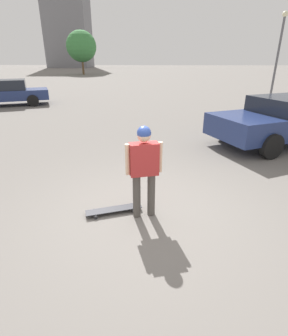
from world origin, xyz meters
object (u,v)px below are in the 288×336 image
at_px(skateboard, 114,209).
at_px(car_parked_far, 5,92).
at_px(car_parked_near, 287,119).
at_px(person, 144,164).

bearing_deg(skateboard, car_parked_far, -73.88).
relative_size(skateboard, car_parked_near, 0.19).
bearing_deg(car_parked_far, skateboard, 101.58).
distance_m(skateboard, car_parked_far, 13.57).
distance_m(person, skateboard, 1.03).
bearing_deg(car_parked_far, person, 103.23).
xyz_separation_m(skateboard, car_parked_near, (-4.76, -4.37, 0.70)).
xyz_separation_m(person, car_parked_far, (8.43, -11.06, -0.22)).
height_order(person, car_parked_far, person).
distance_m(person, car_parked_near, 6.12).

